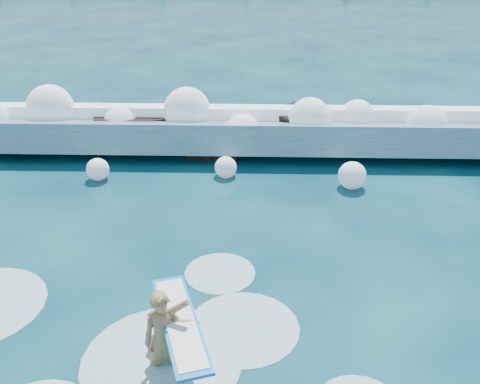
{
  "coord_description": "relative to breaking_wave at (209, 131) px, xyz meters",
  "views": [
    {
      "loc": [
        1.81,
        -8.95,
        6.77
      ],
      "look_at": [
        1.5,
        2.0,
        1.2
      ],
      "focal_mm": 40.0,
      "sensor_mm": 36.0,
      "label": 1
    }
  ],
  "objects": [
    {
      "name": "rock_cluster",
      "position": [
        -0.09,
        0.22,
        -0.16
      ],
      "size": [
        8.2,
        3.17,
        1.29
      ],
      "color": "black",
      "rests_on": "ground"
    },
    {
      "name": "surfer_with_board",
      "position": [
        0.12,
        -9.89,
        0.11
      ],
      "size": [
        1.31,
        2.98,
        1.82
      ],
      "color": "#997347",
      "rests_on": "ground"
    },
    {
      "name": "surf_foam",
      "position": [
        -0.84,
        -9.27,
        -0.56
      ],
      "size": [
        9.11,
        5.64,
        0.14
      ],
      "color": "silver",
      "rests_on": "ground"
    },
    {
      "name": "ground",
      "position": [
        -0.3,
        -7.67,
        -0.56
      ],
      "size": [
        200.0,
        200.0,
        0.0
      ],
      "primitive_type": "plane",
      "color": "#07243A",
      "rests_on": "ground"
    },
    {
      "name": "breaking_wave",
      "position": [
        0.0,
        0.0,
        0.0
      ],
      "size": [
        18.74,
        2.89,
        1.61
      ],
      "color": "teal",
      "rests_on": "ground"
    },
    {
      "name": "wave_spray",
      "position": [
        -0.2,
        -0.15,
        0.45
      ],
      "size": [
        15.37,
        4.32,
        2.07
      ],
      "color": "white",
      "rests_on": "ground"
    }
  ]
}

